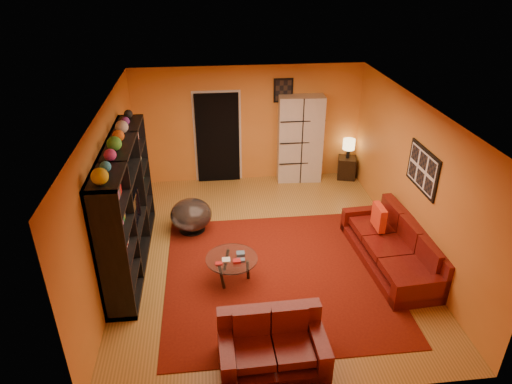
{
  "coord_description": "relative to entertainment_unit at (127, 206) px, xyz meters",
  "views": [
    {
      "loc": [
        -0.91,
        -6.58,
        4.67
      ],
      "look_at": [
        -0.16,
        0.1,
        1.14
      ],
      "focal_mm": 32.0,
      "sensor_mm": 36.0,
      "label": 1
    }
  ],
  "objects": [
    {
      "name": "floor",
      "position": [
        2.27,
        0.0,
        -1.05
      ],
      "size": [
        6.0,
        6.0,
        0.0
      ],
      "primitive_type": "plane",
      "color": "olive",
      "rests_on": "ground"
    },
    {
      "name": "ceiling",
      "position": [
        2.27,
        0.0,
        1.55
      ],
      "size": [
        6.0,
        6.0,
        0.0
      ],
      "primitive_type": "plane",
      "rotation": [
        3.14,
        0.0,
        0.0
      ],
      "color": "white",
      "rests_on": "wall_back"
    },
    {
      "name": "wall_back",
      "position": [
        2.27,
        3.0,
        0.25
      ],
      "size": [
        6.0,
        0.0,
        6.0
      ],
      "primitive_type": "plane",
      "rotation": [
        1.57,
        0.0,
        0.0
      ],
      "color": "orange",
      "rests_on": "floor"
    },
    {
      "name": "wall_front",
      "position": [
        2.27,
        -3.0,
        0.25
      ],
      "size": [
        6.0,
        0.0,
        6.0
      ],
      "primitive_type": "plane",
      "rotation": [
        -1.57,
        0.0,
        0.0
      ],
      "color": "orange",
      "rests_on": "floor"
    },
    {
      "name": "wall_left",
      "position": [
        -0.23,
        0.0,
        0.25
      ],
      "size": [
        0.0,
        6.0,
        6.0
      ],
      "primitive_type": "plane",
      "rotation": [
        1.57,
        0.0,
        1.57
      ],
      "color": "orange",
      "rests_on": "floor"
    },
    {
      "name": "wall_right",
      "position": [
        4.78,
        0.0,
        0.25
      ],
      "size": [
        0.0,
        6.0,
        6.0
      ],
      "primitive_type": "plane",
      "rotation": [
        1.57,
        0.0,
        -1.57
      ],
      "color": "orange",
      "rests_on": "floor"
    },
    {
      "name": "rug",
      "position": [
        2.38,
        -0.7,
        -1.04
      ],
      "size": [
        3.6,
        3.6,
        0.01
      ],
      "primitive_type": "cube",
      "color": "#541109",
      "rests_on": "floor"
    },
    {
      "name": "doorway",
      "position": [
        1.57,
        2.96,
        -0.03
      ],
      "size": [
        0.95,
        0.1,
        2.04
      ],
      "primitive_type": "cube",
      "color": "black",
      "rests_on": "floor"
    },
    {
      "name": "wall_art_right",
      "position": [
        4.75,
        -0.3,
        0.55
      ],
      "size": [
        0.03,
        1.0,
        0.7
      ],
      "primitive_type": "cube",
      "color": "black",
      "rests_on": "wall_right"
    },
    {
      "name": "wall_art_back",
      "position": [
        3.02,
        2.98,
        1.0
      ],
      "size": [
        0.42,
        0.03,
        0.52
      ],
      "primitive_type": "cube",
      "color": "black",
      "rests_on": "wall_back"
    },
    {
      "name": "entertainment_unit",
      "position": [
        0.0,
        0.0,
        0.0
      ],
      "size": [
        0.45,
        3.0,
        2.1
      ],
      "primitive_type": "cube",
      "color": "black",
      "rests_on": "floor"
    },
    {
      "name": "tv",
      "position": [
        0.05,
        -0.09,
        -0.08
      ],
      "size": [
        0.85,
        0.11,
        0.49
      ],
      "primitive_type": "imported",
      "rotation": [
        0.0,
        0.0,
        1.57
      ],
      "color": "black",
      "rests_on": "entertainment_unit"
    },
    {
      "name": "sofa",
      "position": [
        4.41,
        -0.55,
        -0.77
      ],
      "size": [
        1.09,
        2.36,
        0.85
      ],
      "rotation": [
        0.0,
        0.0,
        0.07
      ],
      "color": "#520D0A",
      "rests_on": "rug"
    },
    {
      "name": "loveseat",
      "position": [
        2.03,
        -2.42,
        -0.76
      ],
      "size": [
        1.36,
        0.83,
        0.85
      ],
      "rotation": [
        0.0,
        0.0,
        1.59
      ],
      "color": "#520D0A",
      "rests_on": "rug"
    },
    {
      "name": "throw_pillow",
      "position": [
        4.22,
        -0.1,
        -0.42
      ],
      "size": [
        0.12,
        0.42,
        0.42
      ],
      "primitive_type": "cube",
      "color": "red",
      "rests_on": "sofa"
    },
    {
      "name": "coffee_table",
      "position": [
        1.63,
        -0.72,
        -0.68
      ],
      "size": [
        0.82,
        0.82,
        0.41
      ],
      "rotation": [
        0.0,
        0.0,
        -0.22
      ],
      "color": "silver",
      "rests_on": "floor"
    },
    {
      "name": "storage_cabinet",
      "position": [
        3.4,
        2.8,
        -0.07
      ],
      "size": [
        1.01,
        0.5,
        1.97
      ],
      "primitive_type": "cube",
      "rotation": [
        0.0,
        0.0,
        -0.06
      ],
      "color": "beige",
      "rests_on": "floor"
    },
    {
      "name": "bowl_chair",
      "position": [
        0.97,
        0.84,
        -0.71
      ],
      "size": [
        0.77,
        0.77,
        0.63
      ],
      "color": "black",
      "rests_on": "floor"
    },
    {
      "name": "side_table",
      "position": [
        4.53,
        2.75,
        -0.8
      ],
      "size": [
        0.49,
        0.49,
        0.5
      ],
      "primitive_type": "cube",
      "rotation": [
        0.0,
        0.0,
        -0.26
      ],
      "color": "black",
      "rests_on": "floor"
    },
    {
      "name": "table_lamp",
      "position": [
        4.53,
        2.75,
        -0.23
      ],
      "size": [
        0.27,
        0.27,
        0.45
      ],
      "color": "black",
      "rests_on": "side_table"
    }
  ]
}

